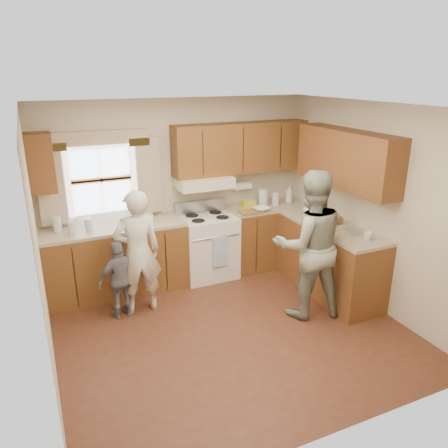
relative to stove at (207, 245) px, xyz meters
name	(u,v)px	position (x,y,z in m)	size (l,w,h in m)	color
room	(231,228)	(-0.30, -1.44, 0.78)	(3.80, 3.80, 3.80)	#4B2517
kitchen_fixtures	(238,225)	(0.31, -0.36, 0.37)	(3.80, 2.25, 2.15)	#4D2A10
stove	(207,245)	(0.00, 0.00, 0.00)	(0.76, 0.67, 1.07)	silver
woman_left	(138,253)	(-1.13, -0.59, 0.31)	(0.57, 0.37, 1.55)	beige
woman_right	(309,245)	(0.70, -1.47, 0.43)	(0.87, 0.68, 1.80)	#2B4234
child	(121,280)	(-1.37, -0.62, 0.02)	(0.57, 0.24, 0.97)	slate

